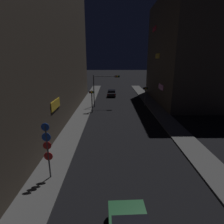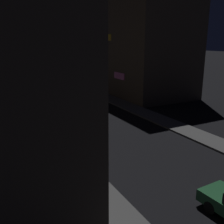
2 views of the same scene
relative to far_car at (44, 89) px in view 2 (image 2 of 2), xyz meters
The scene contains 8 objects.
sidewalk_left 14.49m from the far_car, 108.17° to the right, with size 2.40×59.36×0.15m, color #4C4C4C.
sidewalk_right 15.58m from the far_car, 62.09° to the right, with size 2.40×59.36×0.15m, color #4C4C4C.
building_facade_right 16.73m from the far_car, 20.62° to the right, with size 10.05×19.57×18.51m.
far_car is the anchor object (origin of this frame).
traffic_light_overhead 10.33m from the far_car, 98.26° to the right, with size 4.41×0.42×5.45m.
traffic_light_left_kerb 13.65m from the far_car, 103.07° to the right, with size 0.80×0.42×3.41m.
traffic_light_right_kerb 10.70m from the far_car, 56.50° to the right, with size 0.80×0.41×3.32m.
sign_pole_left 29.90m from the far_car, 98.25° to the right, with size 0.58×0.10×3.89m.
Camera 2 is at (-11.01, 0.37, 8.23)m, focal length 42.36 mm.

